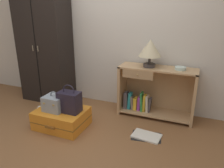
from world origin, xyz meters
TOP-DOWN VIEW (x-y plane):
  - ground_plane at (0.00, 0.00)m, footprint 9.00×9.00m
  - back_wall at (0.00, 1.50)m, footprint 6.40×0.10m
  - wardrobe at (-1.15, 1.20)m, footprint 0.85×0.47m
  - bookshelf at (0.71, 1.26)m, footprint 1.10×0.38m
  - table_lamp at (0.64, 1.23)m, footprint 0.32×0.32m
  - bowl at (1.07, 1.24)m, footprint 0.15×0.15m
  - suitcase_large at (-0.37, 0.44)m, footprint 0.67×0.54m
  - train_case at (-0.44, 0.41)m, footprint 0.27×0.24m
  - handbag at (-0.23, 0.45)m, footprint 0.29×0.18m
  - bottle at (-0.80, 0.53)m, footprint 0.08×0.08m
  - open_book_on_floor at (0.78, 0.62)m, footprint 0.41×0.30m

SIDE VIEW (x-z plane):
  - ground_plane at x=0.00m, z-range 0.00..0.00m
  - open_book_on_floor at x=0.78m, z-range 0.00..0.02m
  - bottle at x=-0.80m, z-range -0.01..0.18m
  - suitcase_large at x=-0.37m, z-range 0.00..0.25m
  - train_case at x=-0.44m, z-range 0.22..0.49m
  - bookshelf at x=0.71m, z-range -0.01..0.75m
  - handbag at x=-0.23m, z-range 0.20..0.58m
  - bowl at x=1.07m, z-range 0.76..0.80m
  - wardrobe at x=-1.15m, z-range 0.00..1.89m
  - table_lamp at x=0.64m, z-range 0.82..1.21m
  - back_wall at x=0.00m, z-range 0.00..2.60m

